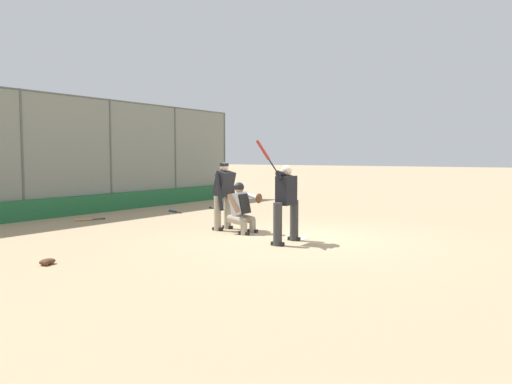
{
  "coord_description": "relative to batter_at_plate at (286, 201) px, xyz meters",
  "views": [
    {
      "loc": [
        9.95,
        5.51,
        1.9
      ],
      "look_at": [
        0.18,
        -1.0,
        1.05
      ],
      "focal_mm": 35.0,
      "sensor_mm": 36.0,
      "label": 1
    }
  ],
  "objects": [
    {
      "name": "ground_plane",
      "position": [
        -0.62,
        -0.07,
        -0.93
      ],
      "size": [
        160.0,
        160.0,
        0.0
      ],
      "primitive_type": "plane",
      "color": "tan"
    },
    {
      "name": "batter_at_plate",
      "position": [
        0.0,
        0.0,
        0.0
      ],
      "size": [
        1.08,
        0.59,
        2.24
      ],
      "rotation": [
        0.0,
        0.0,
        0.04
      ],
      "color": "#333333",
      "rests_on": "ground_plane"
    },
    {
      "name": "spare_bat_near_backstop",
      "position": [
        -4.6,
        -5.62,
        -0.9
      ],
      "size": [
        0.28,
        0.86,
        0.07
      ],
      "rotation": [
        0.0,
        0.0,
        4.44
      ],
      "color": "black",
      "rests_on": "ground_plane"
    },
    {
      "name": "umpire_home",
      "position": [
        -0.82,
        -2.32,
        0.0
      ],
      "size": [
        0.7,
        0.43,
        1.73
      ],
      "rotation": [
        0.0,
        0.0,
        -0.03
      ],
      "color": "gray",
      "rests_on": "ground_plane"
    },
    {
      "name": "spare_bat_by_padding",
      "position": [
        -3.06,
        -6.17,
        -0.9
      ],
      "size": [
        0.38,
        0.85,
        0.07
      ],
      "rotation": [
        0.0,
        0.0,
        4.33
      ],
      "color": "black",
      "rests_on": "ground_plane"
    },
    {
      "name": "home_plate_marker",
      "position": [
        -0.62,
        -0.07,
        -0.92
      ],
      "size": [
        0.43,
        0.43,
        0.01
      ],
      "primitive_type": "cube",
      "color": "white",
      "rests_on": "ground_plane"
    },
    {
      "name": "backstop_fence",
      "position": [
        -0.62,
        -8.31,
        1.08
      ],
      "size": [
        16.27,
        0.08,
        3.85
      ],
      "color": "#515651",
      "rests_on": "ground_plane"
    },
    {
      "name": "catcher_behind_plate",
      "position": [
        -0.61,
        -1.6,
        -0.28
      ],
      "size": [
        0.68,
        0.79,
        1.26
      ],
      "rotation": [
        0.0,
        0.0,
        0.09
      ],
      "color": "gray",
      "rests_on": "ground_plane"
    },
    {
      "name": "spare_bat_third_base_side",
      "position": [
        0.01,
        -6.78,
        -0.9
      ],
      "size": [
        0.77,
        0.47,
        0.07
      ],
      "rotation": [
        0.0,
        0.0,
        5.76
      ],
      "color": "black",
      "rests_on": "ground_plane"
    },
    {
      "name": "padding_wall",
      "position": [
        -0.62,
        -8.21,
        -0.63
      ],
      "size": [
        15.87,
        0.18,
        0.6
      ],
      "primitive_type": "cube",
      "color": "#236638",
      "rests_on": "ground_plane"
    },
    {
      "name": "fielding_glove_on_dirt",
      "position": [
        4.2,
        -2.37,
        -0.88
      ],
      "size": [
        0.3,
        0.23,
        0.11
      ],
      "color": "#56331E",
      "rests_on": "ground_plane"
    }
  ]
}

